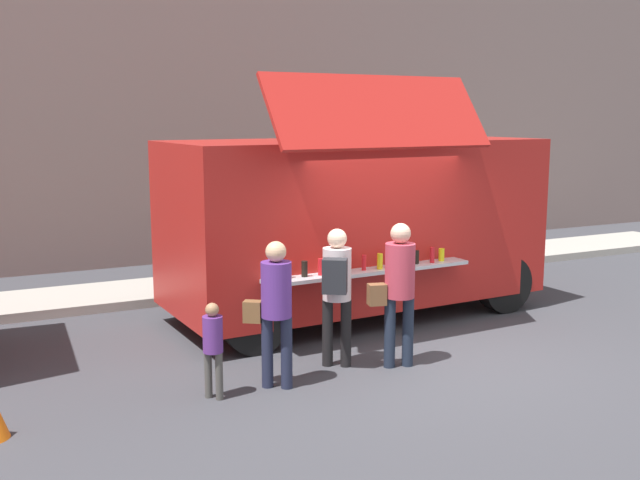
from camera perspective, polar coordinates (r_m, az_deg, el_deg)
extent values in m
plane|color=#38383D|center=(9.78, 8.08, -8.84)|extent=(60.00, 60.00, 0.00)
cube|color=#9E998E|center=(12.88, -19.07, -4.43)|extent=(28.00, 1.60, 0.15)
cube|color=#7A6560|center=(16.63, -18.25, 15.45)|extent=(32.00, 2.40, 9.82)
cube|color=#AD1D18|center=(11.36, 2.73, 1.63)|extent=(5.81, 2.58, 2.41)
cube|color=#AD1D18|center=(9.68, 4.61, 9.83)|extent=(3.17, 0.89, 0.96)
cube|color=black|center=(10.10, 3.25, 2.29)|extent=(2.98, 0.25, 1.09)
cube|color=#B7B7BC|center=(10.06, 3.86, -2.41)|extent=(3.15, 0.50, 0.05)
cylinder|color=black|center=(9.48, -2.52, -2.35)|extent=(0.07, 0.07, 0.20)
cylinder|color=black|center=(9.56, -1.20, -2.24)|extent=(0.08, 0.08, 0.21)
cylinder|color=red|center=(9.64, 0.04, -2.09)|extent=(0.07, 0.07, 0.22)
cylinder|color=yellow|center=(9.74, 1.04, -1.98)|extent=(0.06, 0.06, 0.22)
cylinder|color=black|center=(9.88, 2.23, -1.78)|extent=(0.07, 0.07, 0.23)
cylinder|color=red|center=(9.97, 3.40, -1.75)|extent=(0.06, 0.06, 0.21)
cylinder|color=gold|center=(10.06, 4.63, -1.64)|extent=(0.08, 0.08, 0.21)
cylinder|color=orange|center=(10.19, 5.60, -1.50)|extent=(0.08, 0.08, 0.22)
cylinder|color=silver|center=(10.30, 6.47, -1.45)|extent=(0.07, 0.07, 0.20)
cylinder|color=black|center=(10.47, 7.41, -1.31)|extent=(0.08, 0.08, 0.19)
cylinder|color=red|center=(10.58, 8.63, -1.15)|extent=(0.07, 0.07, 0.22)
cylinder|color=yellow|center=(10.73, 9.33, -1.12)|extent=(0.08, 0.08, 0.18)
cube|color=black|center=(12.99, 13.34, 4.31)|extent=(0.18, 1.96, 1.06)
cylinder|color=black|center=(13.55, 8.22, -1.69)|extent=(0.90, 0.28, 0.90)
cylinder|color=black|center=(12.05, 13.98, -3.29)|extent=(0.90, 0.28, 0.90)
cylinder|color=black|center=(11.52, -9.13, -3.72)|extent=(0.90, 0.28, 0.90)
cylinder|color=black|center=(9.72, -5.06, -6.14)|extent=(0.90, 0.28, 0.90)
cylinder|color=#2B6036|center=(15.47, 10.91, -0.12)|extent=(0.60, 0.60, 1.04)
cylinder|color=#1C2535|center=(9.20, 5.39, -7.11)|extent=(0.14, 0.14, 0.88)
cylinder|color=#1C2535|center=(9.28, 6.78, -6.99)|extent=(0.14, 0.14, 0.88)
cylinder|color=#B03545|center=(9.05, 6.17, -2.35)|extent=(0.37, 0.37, 0.67)
sphere|color=#D4A287|center=(8.97, 6.23, 0.51)|extent=(0.25, 0.25, 0.25)
cube|color=brown|center=(9.02, 4.40, -4.20)|extent=(0.24, 0.19, 0.26)
cylinder|color=black|center=(9.22, 0.59, -7.13)|extent=(0.13, 0.13, 0.85)
cylinder|color=black|center=(9.20, 2.01, -7.18)|extent=(0.13, 0.13, 0.85)
cylinder|color=beige|center=(9.03, 1.31, -2.63)|extent=(0.35, 0.35, 0.64)
sphere|color=beige|center=(8.94, 1.32, 0.12)|extent=(0.24, 0.24, 0.24)
cube|color=#232428|center=(8.76, 1.14, -2.79)|extent=(0.34, 0.31, 0.41)
cylinder|color=#1F2339|center=(8.54, -4.08, -8.58)|extent=(0.13, 0.13, 0.83)
cylinder|color=#1F2339|center=(8.50, -2.59, -8.66)|extent=(0.13, 0.13, 0.83)
cylinder|color=#582D80|center=(8.32, -3.39, -3.83)|extent=(0.35, 0.35, 0.63)
sphere|color=#DDAC80|center=(8.23, -3.42, -0.90)|extent=(0.23, 0.23, 0.23)
cube|color=brown|center=(8.44, -5.20, -5.50)|extent=(0.25, 0.23, 0.24)
cylinder|color=#474440|center=(8.36, -8.59, -10.18)|extent=(0.08, 0.08, 0.53)
cylinder|color=#474440|center=(8.28, -7.77, -10.35)|extent=(0.08, 0.08, 0.53)
cylinder|color=#5A2C78|center=(8.17, -8.26, -7.19)|extent=(0.22, 0.22, 0.40)
sphere|color=#9D724D|center=(8.10, -8.31, -5.33)|extent=(0.15, 0.15, 0.15)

